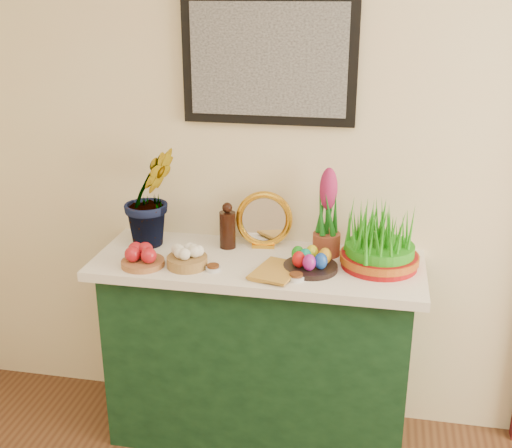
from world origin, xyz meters
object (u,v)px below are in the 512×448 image
Objects in this scene: mirror at (264,220)px; book at (258,267)px; hyacinth_green at (150,181)px; wheatgrass_sabzeh at (380,240)px; sideboard at (258,354)px.

mirror is 0.29m from book.
book is (0.02, -0.27, -0.11)m from mirror.
hyacinth_green is 0.53m from mirror.
mirror reaches higher than book.
hyacinth_green reaches higher than mirror.
hyacinth_green is at bearing 176.52° from wheatgrass_sabzeh.
hyacinth_green is at bearing -171.76° from mirror.
book is at bearing -79.64° from sideboard.
sideboard is at bearing -88.25° from mirror.
mirror is 0.53m from wheatgrass_sabzeh.
wheatgrass_sabzeh is at bearing 3.02° from sideboard.
sideboard is 5.03× the size of mirror.
hyacinth_green is at bearing 174.58° from book.
book is (0.52, -0.20, -0.28)m from hyacinth_green.
sideboard is 0.77m from wheatgrass_sabzeh.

